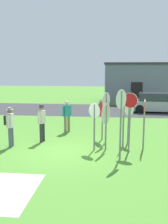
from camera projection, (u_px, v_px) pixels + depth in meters
name	position (u px, v px, depth m)	size (l,w,h in m)	color
ground_plane	(62.00, 151.00, 10.44)	(80.00, 80.00, 0.00)	#518E33
street_asphalt	(87.00, 110.00, 21.07)	(60.00, 6.40, 0.01)	#38383A
building_background	(135.00, 82.00, 26.67)	(6.37, 4.96, 3.99)	slate
parked_car_on_street	(156.00, 103.00, 19.91)	(4.38, 2.18, 1.51)	#A5A8AD
stop_sign_far_back	(94.00, 119.00, 10.34)	(0.49, 0.39, 1.98)	slate
stop_sign_rear_left	(106.00, 118.00, 10.32)	(0.34, 0.82, 1.98)	slate
stop_sign_rear_right	(144.00, 115.00, 10.46)	(0.11, 0.83, 2.13)	slate
stop_sign_leaning_right	(123.00, 116.00, 10.73)	(0.15, 0.66, 2.05)	slate
stop_sign_low_front	(130.00, 113.00, 10.05)	(0.58, 0.28, 2.43)	slate
stop_sign_leaning_left	(129.00, 115.00, 11.32)	(0.40, 0.57, 1.94)	slate
stop_sign_tallest	(102.00, 113.00, 11.92)	(0.41, 0.77, 1.89)	slate
stop_sign_nearest	(106.00, 109.00, 11.36)	(0.33, 0.65, 2.33)	slate
stop_sign_center_cluster	(121.00, 113.00, 9.20)	(0.40, 0.61, 2.62)	slate
person_with_sunhat	(67.00, 115.00, 13.40)	(0.43, 0.43, 1.69)	#7A6B56
person_on_left	(10.00, 124.00, 10.81)	(0.40, 0.57, 1.74)	#4C5670
person_holding_notes	(42.00, 121.00, 11.61)	(0.31, 0.56, 1.74)	#2D2D33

